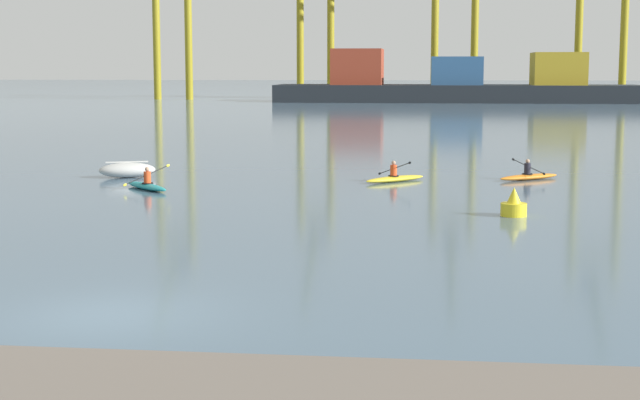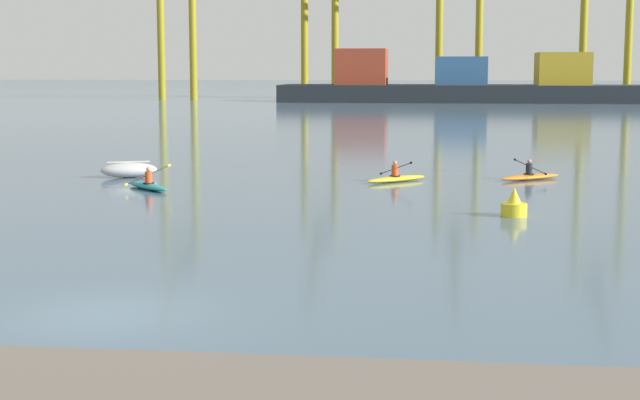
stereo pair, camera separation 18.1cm
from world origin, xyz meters
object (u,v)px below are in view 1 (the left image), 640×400
Objects in this scene: kayak_orange at (529,176)px; container_barge at (455,85)px; kayak_teal at (147,185)px; kayak_yellow at (395,178)px; capsized_dinghy at (127,170)px; channel_buoy at (514,206)px.

container_barge is at bearing 90.55° from kayak_orange.
container_barge reaches higher than kayak_teal.
container_barge reaches higher than kayak_yellow.
kayak_orange is at bearing 3.73° from capsized_dinghy.
container_barge is 18.64× the size of kayak_teal.
kayak_orange is (1.59, 11.24, -0.19)m from channel_buoy.
capsized_dinghy is at bearing -99.47° from container_barge.
capsized_dinghy is at bearing 178.77° from kayak_yellow.
container_barge is 115.03m from channel_buoy.
kayak_orange is at bearing 18.52° from kayak_teal.
kayak_yellow is (-5.04, -105.25, -2.43)m from container_barge.
capsized_dinghy is 18.55m from kayak_orange.
kayak_yellow is at bearing -166.28° from kayak_orange.
container_barge reaches higher than kayak_orange.
channel_buoy is at bearing -90.29° from container_barge.
kayak_yellow is (12.46, -0.27, -0.18)m from capsized_dinghy.
kayak_teal is at bearing 158.59° from channel_buoy.
capsized_dinghy is 4.79m from kayak_teal.
container_barge is at bearing 87.26° from kayak_yellow.
capsized_dinghy is at bearing 149.33° from channel_buoy.
kayak_orange is (18.51, 1.21, -0.18)m from capsized_dinghy.
kayak_yellow reaches higher than capsized_dinghy.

